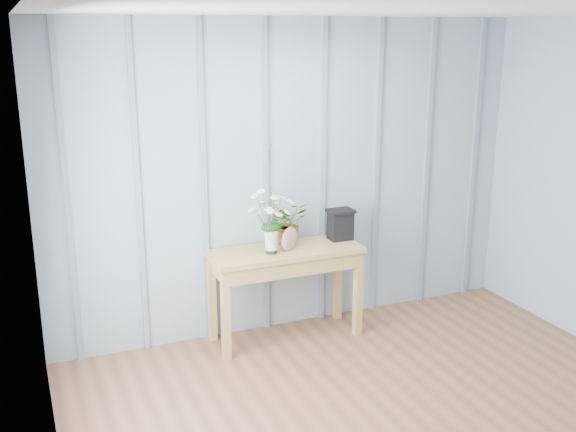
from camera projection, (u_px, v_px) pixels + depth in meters
name	position (u px, v px, depth m)	size (l,w,h in m)	color
room_shell	(382.00, 102.00, 4.02)	(4.00, 4.50, 2.50)	#96AAB8
sideboard	(286.00, 263.00, 5.28)	(1.20, 0.45, 0.75)	#A68847
daisy_vase	(271.00, 211.00, 5.05)	(0.38, 0.29, 0.54)	black
spider_plant	(288.00, 223.00, 5.35)	(0.30, 0.26, 0.34)	#0E340F
felt_disc_vessel	(290.00, 239.00, 5.19)	(0.19, 0.05, 0.19)	#834554
carved_box	(340.00, 224.00, 5.45)	(0.21, 0.16, 0.25)	black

